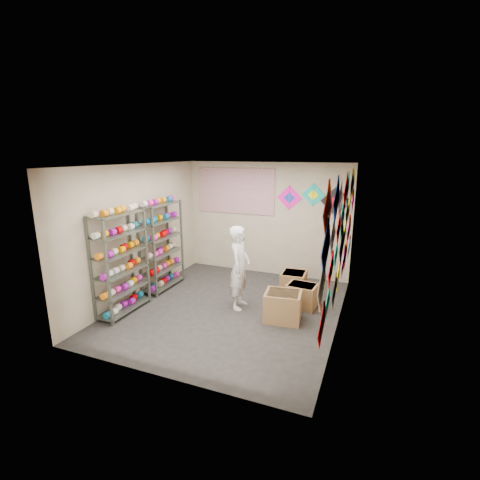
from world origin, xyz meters
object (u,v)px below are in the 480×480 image
at_px(shelf_rack_back, 162,246).
at_px(carton_c, 294,283).
at_px(shelf_rack_front, 121,264).
at_px(carton_a, 283,306).
at_px(shopkeeper, 240,268).
at_px(carton_b, 302,296).

relative_size(shelf_rack_back, carton_c, 3.48).
bearing_deg(shelf_rack_front, carton_a, 15.31).
height_order(shelf_rack_back, shopkeeper, shelf_rack_back).
bearing_deg(shelf_rack_back, shopkeeper, -8.86).
distance_m(shopkeeper, carton_a, 1.08).
xyz_separation_m(shelf_rack_front, shelf_rack_back, (0.00, 1.30, 0.00)).
relative_size(shelf_rack_front, carton_b, 3.43).
bearing_deg(shopkeeper, shelf_rack_back, 76.56).
xyz_separation_m(shelf_rack_back, shopkeeper, (1.93, -0.30, -0.15)).
xyz_separation_m(carton_a, carton_b, (0.19, 0.68, -0.04)).
height_order(shelf_rack_back, carton_a, shelf_rack_back).
bearing_deg(carton_c, shopkeeper, -131.35).
bearing_deg(shelf_rack_back, shelf_rack_front, -90.00).
distance_m(shopkeeper, carton_c, 1.42).
bearing_deg(carton_b, shelf_rack_front, -148.28).
bearing_deg(shelf_rack_back, carton_c, 14.68).
bearing_deg(shopkeeper, carton_a, -108.03).
distance_m(shelf_rack_front, carton_a, 3.03).
height_order(carton_a, carton_c, carton_a).
bearing_deg(shopkeeper, carton_c, -43.20).
distance_m(shelf_rack_front, shelf_rack_back, 1.30).
bearing_deg(carton_b, shelf_rack_back, -170.90).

